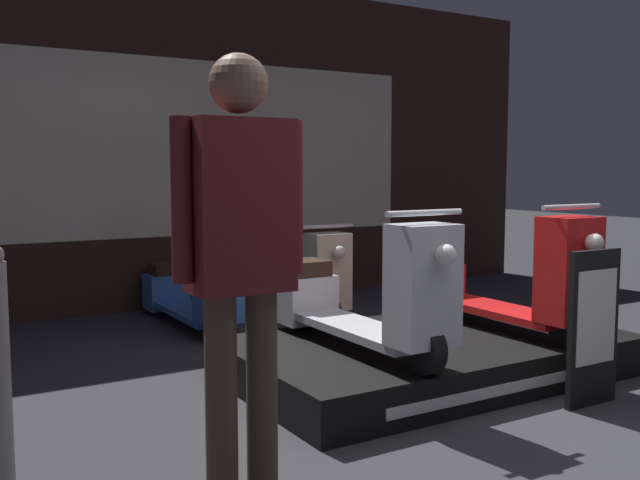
{
  "coord_description": "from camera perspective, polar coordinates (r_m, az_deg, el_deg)",
  "views": [
    {
      "loc": [
        -2.67,
        -2.48,
        1.35
      ],
      "look_at": [
        0.12,
        2.16,
        0.81
      ],
      "focal_mm": 40.0,
      "sensor_mm": 36.0,
      "label": 1
    }
  ],
  "objects": [
    {
      "name": "scooter_display_left",
      "position": [
        4.29,
        3.56,
        -4.68
      ],
      "size": [
        0.5,
        1.65,
        0.88
      ],
      "color": "black",
      "rests_on": "display_platform"
    },
    {
      "name": "ground_plane",
      "position": [
        3.89,
        15.58,
        -14.81
      ],
      "size": [
        30.0,
        30.0,
        0.0
      ],
      "primitive_type": "plane",
      "color": "#2D2D33"
    },
    {
      "name": "person_left_browsing",
      "position": [
        2.84,
        -6.4,
        -0.2
      ],
      "size": [
        0.56,
        0.23,
        1.8
      ],
      "color": "#473828",
      "rests_on": "ground_plane"
    },
    {
      "name": "shop_wall_back",
      "position": [
        7.19,
        -9.25,
        7.62
      ],
      "size": [
        8.22,
        0.09,
        3.2
      ],
      "color": "#331E19",
      "rests_on": "ground_plane"
    },
    {
      "name": "display_platform",
      "position": [
        4.79,
        8.69,
        -9.16
      ],
      "size": [
        2.55,
        1.49,
        0.25
      ],
      "color": "black",
      "rests_on": "ground_plane"
    },
    {
      "name": "scooter_backrow_0",
      "position": [
        6.13,
        -10.1,
        -4.0
      ],
      "size": [
        0.5,
        1.65,
        0.88
      ],
      "color": "black",
      "rests_on": "ground_plane"
    },
    {
      "name": "price_sign_board",
      "position": [
        4.36,
        21.02,
        -6.54
      ],
      "size": [
        0.39,
        0.04,
        0.9
      ],
      "color": "black",
      "rests_on": "ground_plane"
    },
    {
      "name": "scooter_display_right",
      "position": [
        5.02,
        14.41,
        -3.32
      ],
      "size": [
        0.5,
        1.65,
        0.88
      ],
      "color": "black",
      "rests_on": "display_platform"
    },
    {
      "name": "scooter_backrow_1",
      "position": [
        6.55,
        -1.92,
        -3.3
      ],
      "size": [
        0.5,
        1.65,
        0.88
      ],
      "color": "black",
      "rests_on": "ground_plane"
    }
  ]
}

